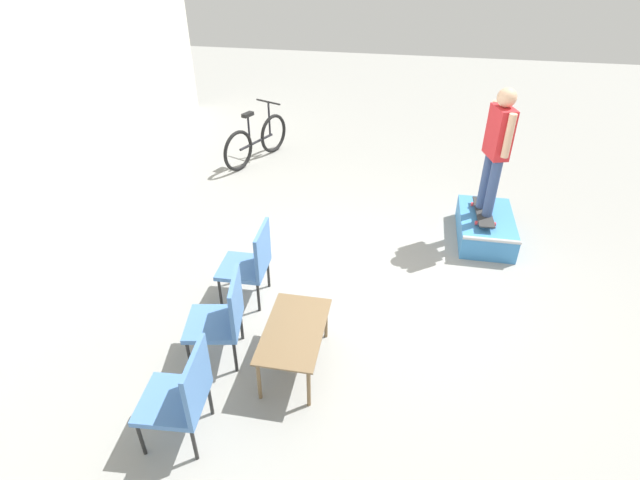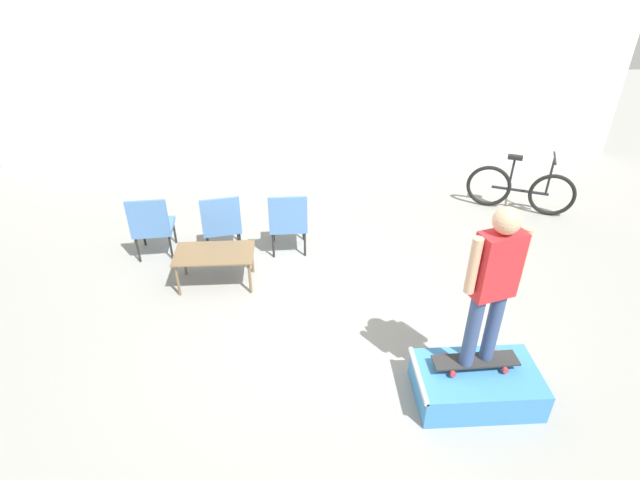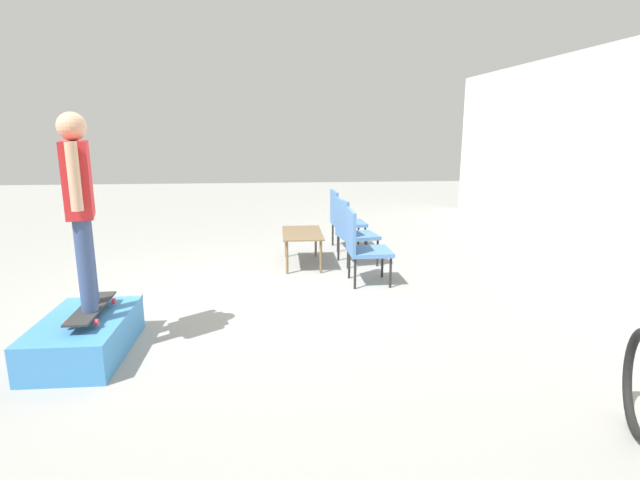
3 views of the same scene
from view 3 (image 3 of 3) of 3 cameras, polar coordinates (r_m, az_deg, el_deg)
name	(u,v)px [view 3 (image 3 of 3)]	position (r m, az deg, el deg)	size (l,w,h in m)	color
ground_plane	(248,297)	(5.90, -8.26, -6.50)	(24.00, 24.00, 0.00)	gray
skate_ramp_box	(85,336)	(4.85, -25.27, -9.93)	(1.19, 0.70, 0.36)	#3D84C6
skateboard_on_ramp	(91,308)	(4.76, -24.68, -7.09)	(0.82, 0.28, 0.07)	#2D2D2D
person_skater	(79,197)	(4.54, -25.82, 4.46)	(0.55, 0.30, 1.63)	#384C7A
coffee_table	(302,236)	(7.09, -2.05, 0.45)	(0.99, 0.56, 0.47)	brown
patio_chair_left	(343,217)	(8.04, 2.62, 2.60)	(0.56, 0.56, 0.94)	black
patio_chair_center	(351,229)	(7.12, 3.61, 1.25)	(0.61, 0.61, 0.94)	black
patio_chair_right	(362,244)	(6.24, 4.82, -0.45)	(0.53, 0.53, 0.94)	black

